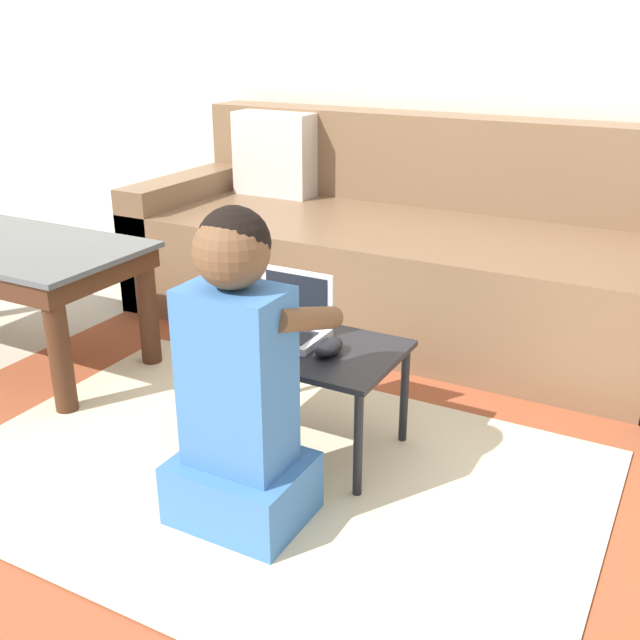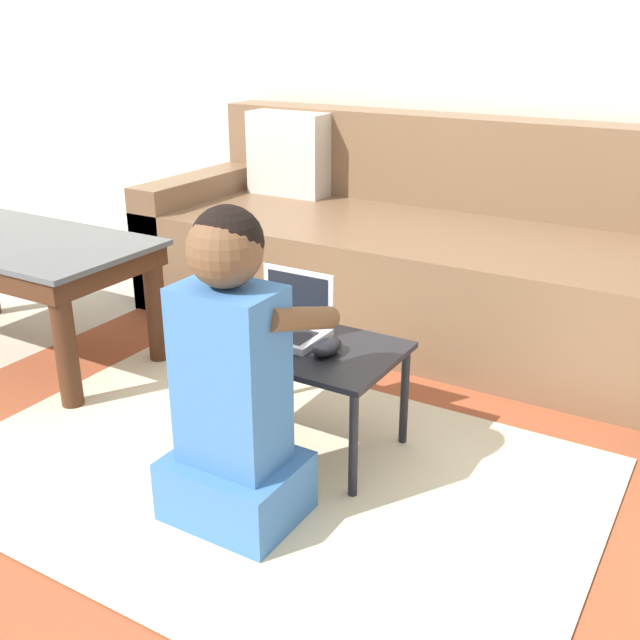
{
  "view_description": "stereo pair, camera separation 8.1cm",
  "coord_description": "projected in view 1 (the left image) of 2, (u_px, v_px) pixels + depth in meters",
  "views": [
    {
      "loc": [
        0.88,
        -1.41,
        1.15
      ],
      "look_at": [
        -0.03,
        0.27,
        0.38
      ],
      "focal_mm": 42.0,
      "sensor_mm": 36.0,
      "label": 1
    },
    {
      "loc": [
        0.95,
        -1.37,
        1.15
      ],
      "look_at": [
        -0.03,
        0.27,
        0.38
      ],
      "focal_mm": 42.0,
      "sensor_mm": 36.0,
      "label": 2
    }
  ],
  "objects": [
    {
      "name": "person_seated",
      "position": [
        239.0,
        386.0,
        1.73
      ],
      "size": [
        0.32,
        0.4,
        0.79
      ],
      "color": "#3D70B2",
      "rests_on": "ground_plane"
    },
    {
      "name": "computer_mouse",
      "position": [
        329.0,
        347.0,
        1.99
      ],
      "size": [
        0.06,
        0.11,
        0.04
      ],
      "color": "black",
      "rests_on": "laptop_desk"
    },
    {
      "name": "area_rug",
      "position": [
        269.0,
        475.0,
        2.03
      ],
      "size": [
        2.38,
        1.62,
        0.01
      ],
      "color": "#9E4C2D",
      "rests_on": "ground_plane"
    },
    {
      "name": "coffee_table",
      "position": [
        0.0,
        260.0,
        2.6
      ],
      "size": [
        1.05,
        0.52,
        0.45
      ],
      "color": "#4C5156",
      "rests_on": "ground_plane"
    },
    {
      "name": "laptop_desk",
      "position": [
        301.0,
        357.0,
        2.07
      ],
      "size": [
        0.55,
        0.35,
        0.32
      ],
      "color": "black",
      "rests_on": "ground_plane"
    },
    {
      "name": "laptop",
      "position": [
        286.0,
        325.0,
        2.1
      ],
      "size": [
        0.23,
        0.17,
        0.18
      ],
      "color": "silver",
      "rests_on": "laptop_desk"
    },
    {
      "name": "couch",
      "position": [
        411.0,
        254.0,
        3.01
      ],
      "size": [
        2.21,
        0.91,
        0.79
      ],
      "color": "brown",
      "rests_on": "ground_plane"
    },
    {
      "name": "ground_plane",
      "position": [
        282.0,
        490.0,
        1.97
      ],
      "size": [
        16.0,
        16.0,
        0.0
      ],
      "primitive_type": "plane",
      "color": "beige"
    }
  ]
}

